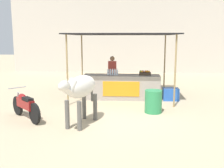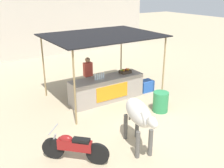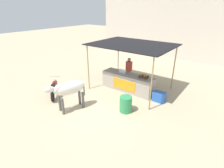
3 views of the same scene
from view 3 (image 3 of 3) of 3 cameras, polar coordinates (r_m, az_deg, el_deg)
name	(u,v)px [view 3 (image 3 of 3)]	position (r m, az deg, el deg)	size (l,w,h in m)	color
ground_plane	(103,106)	(8.41, -3.03, -7.27)	(60.00, 60.00, 0.00)	tan
building_wall_far	(181,24)	(16.73, 21.68, 17.81)	(16.00, 0.50, 6.05)	beige
stall_counter	(128,82)	(9.78, 5.16, 0.51)	(3.00, 0.82, 0.96)	#9E9389
stall_awning	(132,46)	(9.43, 6.61, 12.24)	(4.20, 3.20, 2.57)	black
water_bottle_row	(122,71)	(9.70, 3.38, 4.14)	(0.43, 0.07, 0.25)	silver
fruit_crate	(144,77)	(9.21, 10.30, 2.41)	(0.44, 0.32, 0.18)	#3F3326
vendor_behind_counter	(129,71)	(10.45, 5.49, 4.23)	(0.34, 0.22, 1.65)	#383842
cooler_box	(159,97)	(9.05, 15.17, -4.02)	(0.60, 0.44, 0.48)	blue
water_barrel	(126,104)	(7.87, 4.51, -6.57)	(0.55, 0.55, 0.74)	#2D8C51
cow	(69,89)	(7.91, -13.90, -1.63)	(0.91, 1.84, 1.44)	silver
motorcycle_parked	(54,88)	(9.69, -18.37, -1.27)	(1.34, 1.32, 0.90)	black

